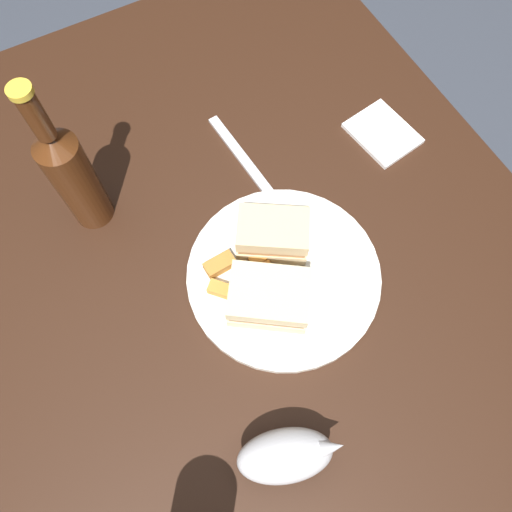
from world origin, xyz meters
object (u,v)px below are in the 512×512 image
object	(u,v)px
sandwich_half_left	(273,235)
napkin	(383,133)
plate	(284,275)
sandwich_half_right	(269,297)
cider_bottle	(72,175)
gravy_boat	(286,455)
fork	(241,155)

from	to	relation	value
sandwich_half_left	napkin	size ratio (longest dim) A/B	1.11
plate	napkin	distance (m)	0.31
sandwich_half_right	cider_bottle	world-z (taller)	cider_bottle
sandwich_half_left	napkin	xyz separation A→B (m)	(0.09, -0.27, -0.04)
sandwich_half_right	gravy_boat	xyz separation A→B (m)	(-0.19, 0.08, 0.00)
sandwich_half_right	gravy_boat	distance (m)	0.20
napkin	gravy_boat	bearing A→B (deg)	132.29
gravy_boat	napkin	bearing A→B (deg)	-47.71
sandwich_half_right	gravy_boat	size ratio (longest dim) A/B	0.98
plate	sandwich_half_right	world-z (taller)	sandwich_half_right
sandwich_half_left	fork	distance (m)	0.18
cider_bottle	plate	bearing A→B (deg)	-138.80
cider_bottle	napkin	distance (m)	0.50
plate	sandwich_half_left	bearing A→B (deg)	-9.67
napkin	sandwich_half_left	bearing A→B (deg)	109.38
cider_bottle	fork	distance (m)	0.27
napkin	fork	size ratio (longest dim) A/B	0.61
sandwich_half_left	sandwich_half_right	size ratio (longest dim) A/B	0.91
gravy_boat	napkin	distance (m)	0.54
plate	fork	size ratio (longest dim) A/B	1.60
gravy_boat	napkin	world-z (taller)	gravy_boat
plate	fork	xyz separation A→B (m)	(0.22, -0.04, -0.00)
sandwich_half_right	gravy_boat	world-z (taller)	gravy_boat
cider_bottle	sandwich_half_left	bearing A→B (deg)	-130.70
sandwich_half_right	cider_bottle	distance (m)	0.32
cider_bottle	fork	bearing A→B (deg)	-93.79
plate	sandwich_half_left	world-z (taller)	sandwich_half_left
plate	napkin	size ratio (longest dim) A/B	2.61
cider_bottle	napkin	world-z (taller)	cider_bottle
sandwich_half_right	cider_bottle	bearing A→B (deg)	31.75
cider_bottle	gravy_boat	bearing A→B (deg)	-169.33
sandwich_half_left	gravy_boat	xyz separation A→B (m)	(-0.27, 0.13, -0.00)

